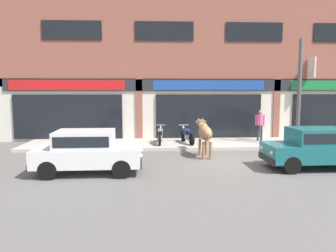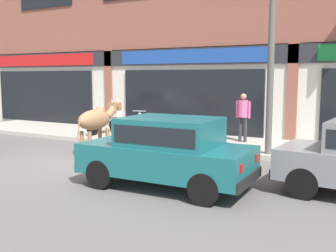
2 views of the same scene
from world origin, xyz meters
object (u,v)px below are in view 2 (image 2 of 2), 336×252
Objects in this scene: car_0 at (168,149)px; cow at (97,120)px; pedestrian at (243,112)px; utility_pole at (271,63)px; motorcycle_1 at (134,125)px; motorcycle_0 at (104,123)px.

cow is at bearing 148.15° from car_0.
car_0 is 2.27× the size of pedestrian.
car_0 is at bearing -105.74° from utility_pole.
utility_pole is (1.10, 3.89, 1.84)m from car_0.
cow is at bearing -160.98° from utility_pole.
utility_pole is (5.16, -1.02, 2.13)m from motorcycle_1.
car_0 is 0.72× the size of utility_pole.
cow is 4.77m from pedestrian.
cow is at bearing -136.61° from pedestrian.
cow is 0.43× the size of utility_pole.
cow is 5.27m from utility_pole.
car_0 is (3.64, -2.26, -0.19)m from cow.
cow reaches higher than car_0.
car_0 reaches higher than motorcycle_1.
car_0 is 2.03× the size of motorcycle_1.
pedestrian is at bearing 127.55° from utility_pole.
utility_pole is at bearing -11.13° from motorcycle_1.
motorcycle_0 is at bearing 137.72° from car_0.
car_0 is at bearing -42.28° from motorcycle_0.
motorcycle_0 is 1.13× the size of pedestrian.
utility_pole reaches higher than cow.
motorcycle_0 is at bearing -173.46° from pedestrian.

